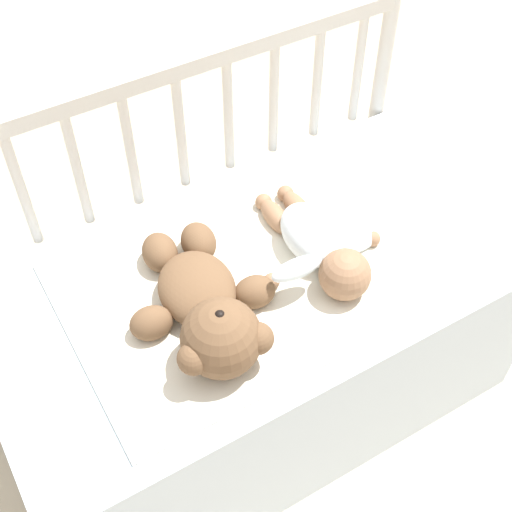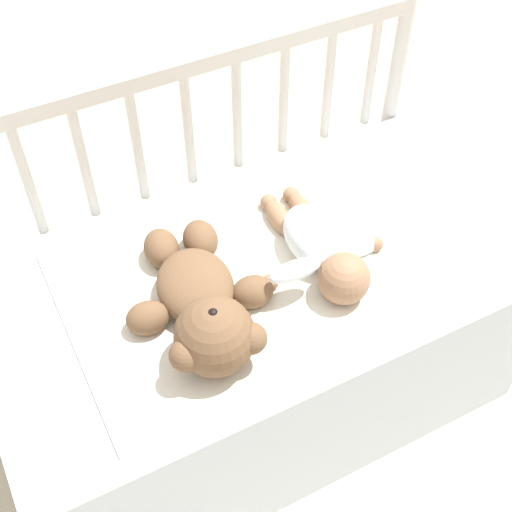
{
  "view_description": "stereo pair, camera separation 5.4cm",
  "coord_description": "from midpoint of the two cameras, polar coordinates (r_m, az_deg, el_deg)",
  "views": [
    {
      "loc": [
        -0.47,
        -0.81,
        1.61
      ],
      "look_at": [
        0.0,
        -0.0,
        0.53
      ],
      "focal_mm": 50.0,
      "sensor_mm": 36.0,
      "label": 1
    },
    {
      "loc": [
        -0.43,
        -0.83,
        1.61
      ],
      "look_at": [
        0.0,
        -0.0,
        0.53
      ],
      "focal_mm": 50.0,
      "sensor_mm": 36.0,
      "label": 2
    }
  ],
  "objects": [
    {
      "name": "ground_plane",
      "position": [
        1.86,
        0.84,
        -10.8
      ],
      "size": [
        12.0,
        12.0,
        0.0
      ],
      "primitive_type": "plane",
      "color": "#C6B293"
    },
    {
      "name": "crib_mattress",
      "position": [
        1.66,
        0.93,
        -6.71
      ],
      "size": [
        1.14,
        0.6,
        0.47
      ],
      "color": "silver",
      "rests_on": "ground_plane"
    },
    {
      "name": "crib_rail",
      "position": [
        1.61,
        -4.34,
        8.47
      ],
      "size": [
        1.14,
        0.04,
        0.8
      ],
      "color": "beige",
      "rests_on": "ground_plane"
    },
    {
      "name": "blanket",
      "position": [
        1.46,
        0.59,
        -1.68
      ],
      "size": [
        0.75,
        0.51,
        0.01
      ],
      "color": "silver",
      "rests_on": "crib_mattress"
    },
    {
      "name": "teddy_bear",
      "position": [
        1.35,
        -3.1,
        -4.05
      ],
      "size": [
        0.3,
        0.4,
        0.15
      ],
      "color": "brown",
      "rests_on": "crib_mattress"
    },
    {
      "name": "baby",
      "position": [
        1.47,
        6.19,
        0.69
      ],
      "size": [
        0.29,
        0.36,
        0.11
      ],
      "color": "white",
      "rests_on": "crib_mattress"
    }
  ]
}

